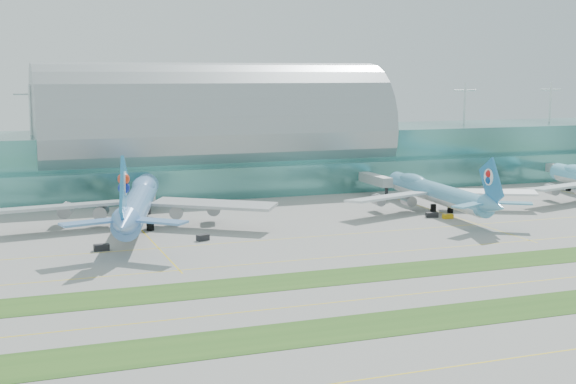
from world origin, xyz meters
name	(u,v)px	position (x,y,z in m)	size (l,w,h in m)	color
ground	(383,275)	(0.00, 0.00, 0.00)	(700.00, 700.00, 0.00)	gray
terminal	(215,147)	(0.01, 128.79, 14.23)	(340.00, 69.10, 36.00)	#3D7A75
grass_strip_near	(460,315)	(0.00, -28.00, 0.04)	(420.00, 12.00, 0.08)	#2D591E
grass_strip_far	(379,273)	(0.00, 2.00, 0.04)	(420.00, 12.00, 0.08)	#2D591E
taxiline_a	(536,355)	(0.00, -48.00, 0.01)	(420.00, 0.35, 0.01)	yellow
taxiline_b	(418,293)	(0.00, -14.00, 0.01)	(420.00, 0.35, 0.01)	yellow
taxiline_c	(346,256)	(0.00, 18.00, 0.01)	(420.00, 0.35, 0.01)	yellow
taxiline_d	(309,237)	(0.00, 40.00, 0.01)	(420.00, 0.35, 0.01)	yellow
airliner_b	(138,201)	(-36.94, 66.79, 6.92)	(69.64, 80.40, 22.43)	#6092D4
airliner_c	(436,191)	(48.14, 61.98, 5.77)	(59.80, 67.99, 18.71)	#5BA5CA
gse_c	(101,247)	(-49.61, 41.82, 0.74)	(3.43, 1.69, 1.49)	black
gse_d	(203,238)	(-25.46, 44.65, 0.73)	(2.98, 1.52, 1.46)	black
gse_e	(448,216)	(44.99, 49.95, 0.61)	(2.91, 1.43, 1.22)	#CD990C
gse_f	(432,215)	(41.93, 53.28, 0.67)	(3.25, 1.92, 1.35)	black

